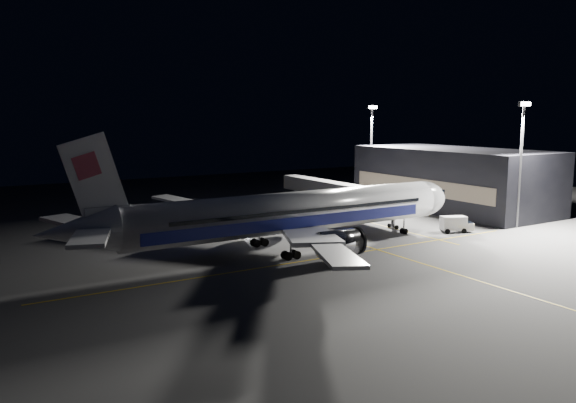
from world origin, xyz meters
The scene contains 14 objects.
ground centered at (0.00, 0.00, 0.00)m, with size 200.00×200.00×0.00m, color #4C4C4F.
guide_line_main centered at (10.00, 0.00, 0.01)m, with size 0.25×80.00×0.01m, color gold.
guide_line_cross centered at (0.00, -6.00, 0.01)m, with size 70.00×0.25×0.01m, color gold.
guide_line_side centered at (22.00, 10.00, 0.01)m, with size 0.25×40.00×0.01m, color gold.
airliner centered at (-1.08, 0.00, 5.16)m, with size 61.48×54.22×16.64m.
terminal centered at (45.98, 14.00, 6.00)m, with size 18.12×40.00×12.00m.
jet_bridge centered at (22.00, 18.06, 4.58)m, with size 3.60×34.40×6.30m.
floodlight_mast_north centered at (40.00, 31.99, 12.37)m, with size 2.40×0.68×20.70m.
floodlight_mast_south centered at (40.00, -6.01, 12.37)m, with size 2.40×0.67×20.70m.
service_truck centered at (28.49, -3.39, 1.38)m, with size 5.41×3.84×2.59m.
baggage_tug centered at (-2.77, 11.84, 0.71)m, with size 2.39×2.07×1.53m.
safety_cone_a centered at (3.03, 12.91, 0.34)m, with size 0.45×0.45×0.68m, color red.
safety_cone_b centered at (4.19, 14.00, 0.27)m, with size 0.36×0.36×0.54m, color red.
safety_cone_c centered at (-8.00, 14.00, 0.28)m, with size 0.37×0.37×0.55m, color red.
Camera 1 is at (-39.94, -64.63, 18.31)m, focal length 35.00 mm.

